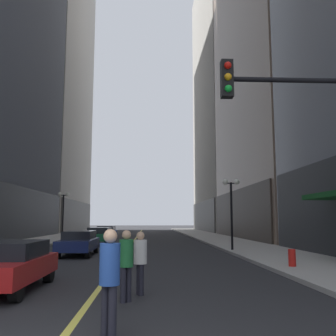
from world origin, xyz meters
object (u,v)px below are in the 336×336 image
at_px(street_lamp_right_mid, 231,198).
at_px(fire_hydrant_right, 292,260).
at_px(car_red, 7,264).
at_px(car_green, 99,235).
at_px(street_lamp_left_far, 63,205).
at_px(traffic_light_near_right, 320,141).
at_px(pedestrian_in_blue_hoodie, 110,274).
at_px(pedestrian_in_green_parka, 126,260).
at_px(car_blue, 106,232).
at_px(pedestrian_in_white_shirt, 140,258).
at_px(car_navy, 79,242).

distance_m(street_lamp_right_mid, fire_hydrant_right, 8.88).
relative_size(car_red, car_green, 0.92).
relative_size(car_green, street_lamp_left_far, 1.03).
relative_size(car_red, traffic_light_near_right, 0.74).
distance_m(pedestrian_in_blue_hoodie, pedestrian_in_green_parka, 2.81).
height_order(traffic_light_near_right, fire_hydrant_right, traffic_light_near_right).
relative_size(car_blue, traffic_light_near_right, 0.80).
xyz_separation_m(pedestrian_in_blue_hoodie, pedestrian_in_white_shirt, (0.42, 3.69, -0.10)).
xyz_separation_m(car_red, pedestrian_in_green_parka, (3.36, -1.61, 0.25)).
height_order(pedestrian_in_green_parka, street_lamp_right_mid, street_lamp_right_mid).
height_order(pedestrian_in_blue_hoodie, pedestrian_in_green_parka, pedestrian_in_blue_hoodie).
relative_size(pedestrian_in_white_shirt, fire_hydrant_right, 2.01).
relative_size(car_navy, pedestrian_in_blue_hoodie, 2.59).
bearing_deg(pedestrian_in_green_parka, car_blue, 97.14).
distance_m(car_green, pedestrian_in_green_parka, 22.56).
distance_m(traffic_light_near_right, street_lamp_right_mid, 14.68).
xyz_separation_m(car_blue, pedestrian_in_green_parka, (3.86, -30.84, 0.25)).
bearing_deg(pedestrian_in_blue_hoodie, pedestrian_in_green_parka, 87.80).
xyz_separation_m(car_navy, car_green, (-0.19, 10.12, 0.00)).
bearing_deg(street_lamp_right_mid, pedestrian_in_blue_hoodie, -108.75).
bearing_deg(car_navy, traffic_light_near_right, -58.98).
distance_m(car_blue, pedestrian_in_white_shirt, 30.26).
relative_size(car_green, car_blue, 1.01).
xyz_separation_m(pedestrian_in_green_parka, fire_hydrant_right, (6.04, 5.45, -0.57)).
height_order(car_red, street_lamp_right_mid, street_lamp_right_mid).
height_order(pedestrian_in_white_shirt, fire_hydrant_right, pedestrian_in_white_shirt).
relative_size(car_green, fire_hydrant_right, 5.69).
distance_m(car_navy, car_green, 10.12).
height_order(car_blue, street_lamp_right_mid, street_lamp_right_mid).
distance_m(pedestrian_in_blue_hoodie, street_lamp_right_mid, 17.72).
xyz_separation_m(car_red, pedestrian_in_blue_hoodie, (3.25, -4.42, 0.31)).
height_order(car_green, street_lamp_left_far, street_lamp_left_far).
xyz_separation_m(car_navy, fire_hydrant_right, (9.34, -6.71, -0.32)).
relative_size(car_navy, pedestrian_in_green_parka, 2.72).
relative_size(pedestrian_in_blue_hoodie, traffic_light_near_right, 0.31).
bearing_deg(pedestrian_in_blue_hoodie, car_green, 97.67).
bearing_deg(car_blue, street_lamp_left_far, -124.55).
bearing_deg(car_green, fire_hydrant_right, -60.49).
relative_size(car_green, pedestrian_in_green_parka, 2.72).
bearing_deg(pedestrian_in_blue_hoodie, pedestrian_in_white_shirt, 83.48).
bearing_deg(car_green, car_blue, 92.51).
bearing_deg(street_lamp_left_far, pedestrian_in_white_shirt, -73.17).
bearing_deg(car_green, street_lamp_right_mid, -43.09).
relative_size(pedestrian_in_green_parka, street_lamp_left_far, 0.38).
bearing_deg(car_blue, street_lamp_right_mid, -61.05).
distance_m(car_navy, car_blue, 18.69).
bearing_deg(car_red, car_blue, 90.99).
relative_size(car_green, street_lamp_right_mid, 1.03).
height_order(car_blue, traffic_light_near_right, traffic_light_near_right).
height_order(street_lamp_left_far, street_lamp_right_mid, same).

